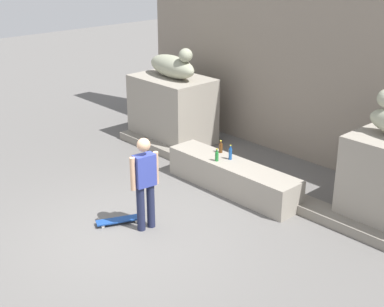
# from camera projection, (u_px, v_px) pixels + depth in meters

# --- Properties ---
(ground_plane) EXTENTS (40.00, 40.00, 0.00)m
(ground_plane) POSITION_uv_depth(u_px,v_px,m) (134.00, 232.00, 9.39)
(ground_plane) COLOR #605E5B
(facade_wall) EXTENTS (10.26, 0.60, 5.48)m
(facade_wall) POSITION_uv_depth(u_px,v_px,m) (321.00, 38.00, 11.64)
(facade_wall) COLOR gray
(facade_wall) RESTS_ON ground_plane
(pedestal_left) EXTENTS (1.92, 1.34, 1.61)m
(pedestal_left) POSITION_uv_depth(u_px,v_px,m) (173.00, 109.00, 13.38)
(pedestal_left) COLOR gray
(pedestal_left) RESTS_ON ground_plane
(statue_reclining_left) EXTENTS (1.65, 0.72, 0.78)m
(statue_reclining_left) POSITION_uv_depth(u_px,v_px,m) (173.00, 66.00, 12.95)
(statue_reclining_left) COLOR #9CA086
(statue_reclining_left) RESTS_ON pedestal_left
(ledge_block) EXTENTS (3.02, 0.68, 0.60)m
(ledge_block) POSITION_uv_depth(u_px,v_px,m) (232.00, 177.00, 10.84)
(ledge_block) COLOR gray
(ledge_block) RESTS_ON ground_plane
(skater) EXTENTS (0.25, 0.54, 1.67)m
(skater) POSITION_uv_depth(u_px,v_px,m) (145.00, 180.00, 9.20)
(skater) COLOR #1E233F
(skater) RESTS_ON ground_plane
(skateboard) EXTENTS (0.51, 0.81, 0.08)m
(skateboard) POSITION_uv_depth(u_px,v_px,m) (119.00, 220.00, 9.67)
(skateboard) COLOR navy
(skateboard) RESTS_ON ground_plane
(bottle_green) EXTENTS (0.07, 0.07, 0.26)m
(bottle_green) POSITION_uv_depth(u_px,v_px,m) (217.00, 156.00, 10.78)
(bottle_green) COLOR #1E722D
(bottle_green) RESTS_ON ledge_block
(bottle_brown) EXTENTS (0.08, 0.08, 0.26)m
(bottle_brown) POSITION_uv_depth(u_px,v_px,m) (221.00, 148.00, 11.20)
(bottle_brown) COLOR #593314
(bottle_brown) RESTS_ON ledge_block
(bottle_blue) EXTENTS (0.07, 0.07, 0.30)m
(bottle_blue) POSITION_uv_depth(u_px,v_px,m) (230.00, 153.00, 10.85)
(bottle_blue) COLOR #194C99
(bottle_blue) RESTS_ON ledge_block
(stair_step) EXTENTS (7.96, 0.50, 0.18)m
(stair_step) POSITION_uv_depth(u_px,v_px,m) (245.00, 181.00, 11.15)
(stair_step) COLOR gray
(stair_step) RESTS_ON ground_plane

